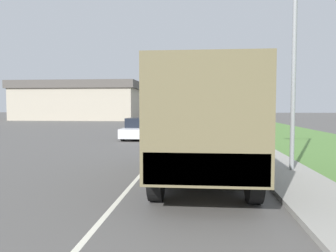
{
  "coord_description": "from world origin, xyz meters",
  "views": [
    {
      "loc": [
        1.78,
        1.36,
        2.1
      ],
      "look_at": [
        0.77,
        12.28,
        1.47
      ],
      "focal_mm": 35.0,
      "sensor_mm": 36.0,
      "label": 1
    }
  ],
  "objects_px": {
    "military_truck": "(203,120)",
    "car_fourth_ahead": "(177,115)",
    "car_nearest_ahead": "(140,129)",
    "car_third_ahead": "(197,118)",
    "car_second_ahead": "(196,121)",
    "lamp_post": "(289,18)"
  },
  "relations": [
    {
      "from": "military_truck",
      "to": "car_third_ahead",
      "type": "relative_size",
      "value": 1.49
    },
    {
      "from": "car_nearest_ahead",
      "to": "car_second_ahead",
      "type": "xyz_separation_m",
      "value": [
        3.68,
        13.01,
        0.04
      ]
    },
    {
      "from": "car_nearest_ahead",
      "to": "car_second_ahead",
      "type": "bearing_deg",
      "value": 74.21
    },
    {
      "from": "military_truck",
      "to": "car_second_ahead",
      "type": "distance_m",
      "value": 25.37
    },
    {
      "from": "car_nearest_ahead",
      "to": "car_fourth_ahead",
      "type": "xyz_separation_m",
      "value": [
        0.03,
        37.44,
        0.06
      ]
    },
    {
      "from": "military_truck",
      "to": "lamp_post",
      "type": "bearing_deg",
      "value": 26.81
    },
    {
      "from": "car_second_ahead",
      "to": "car_fourth_ahead",
      "type": "xyz_separation_m",
      "value": [
        -3.65,
        24.43,
        0.03
      ]
    },
    {
      "from": "military_truck",
      "to": "lamp_post",
      "type": "distance_m",
      "value": 4.3
    },
    {
      "from": "car_third_ahead",
      "to": "car_fourth_ahead",
      "type": "bearing_deg",
      "value": 103.83
    },
    {
      "from": "car_fourth_ahead",
      "to": "lamp_post",
      "type": "distance_m",
      "value": 49.07
    },
    {
      "from": "car_second_ahead",
      "to": "car_third_ahead",
      "type": "distance_m",
      "value": 9.22
    },
    {
      "from": "lamp_post",
      "to": "car_second_ahead",
      "type": "bearing_deg",
      "value": 97.11
    },
    {
      "from": "car_nearest_ahead",
      "to": "car_third_ahead",
      "type": "height_order",
      "value": "car_third_ahead"
    },
    {
      "from": "car_nearest_ahead",
      "to": "lamp_post",
      "type": "height_order",
      "value": "lamp_post"
    },
    {
      "from": "military_truck",
      "to": "car_fourth_ahead",
      "type": "bearing_deg",
      "value": 94.6
    },
    {
      "from": "car_third_ahead",
      "to": "lamp_post",
      "type": "xyz_separation_m",
      "value": [
        2.9,
        -33.22,
        4.13
      ]
    },
    {
      "from": "car_third_ahead",
      "to": "car_fourth_ahead",
      "type": "height_order",
      "value": "car_third_ahead"
    },
    {
      "from": "car_second_ahead",
      "to": "car_third_ahead",
      "type": "relative_size",
      "value": 0.96
    },
    {
      "from": "military_truck",
      "to": "car_second_ahead",
      "type": "xyz_separation_m",
      "value": [
        -0.36,
        25.34,
        -1.06
      ]
    },
    {
      "from": "car_nearest_ahead",
      "to": "car_second_ahead",
      "type": "relative_size",
      "value": 0.99
    },
    {
      "from": "car_nearest_ahead",
      "to": "car_fourth_ahead",
      "type": "relative_size",
      "value": 1.04
    },
    {
      "from": "car_nearest_ahead",
      "to": "car_second_ahead",
      "type": "distance_m",
      "value": 13.52
    }
  ]
}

